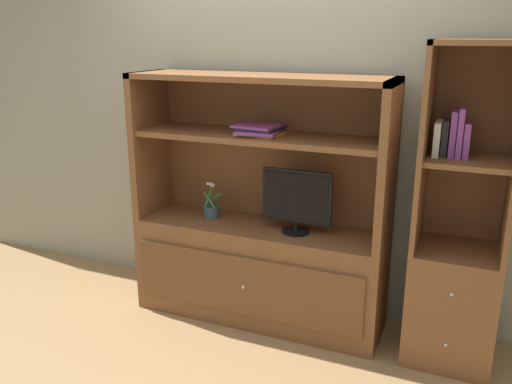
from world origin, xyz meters
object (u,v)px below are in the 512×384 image
(bookshelf_tall, at_px, (456,265))
(media_console, at_px, (259,246))
(upright_book_row, at_px, (453,136))
(potted_plant, at_px, (211,210))
(magazine_stack, at_px, (260,130))
(tv_monitor, at_px, (296,200))

(bookshelf_tall, bearing_deg, media_console, -179.86)
(bookshelf_tall, height_order, upright_book_row, bookshelf_tall)
(upright_book_row, bearing_deg, potted_plant, 179.25)
(magazine_stack, bearing_deg, potted_plant, 176.04)
(potted_plant, bearing_deg, upright_book_row, -0.75)
(magazine_stack, xyz_separation_m, upright_book_row, (1.16, 0.01, 0.04))
(bookshelf_tall, bearing_deg, upright_book_row, -174.15)
(upright_book_row, bearing_deg, magazine_stack, -179.70)
(tv_monitor, xyz_separation_m, upright_book_row, (0.90, 0.02, 0.47))
(bookshelf_tall, distance_m, upright_book_row, 0.77)
(tv_monitor, height_order, magazine_stack, magazine_stack)
(magazine_stack, xyz_separation_m, bookshelf_tall, (1.25, 0.02, -0.72))
(magazine_stack, relative_size, upright_book_row, 1.15)
(potted_plant, distance_m, upright_book_row, 1.66)
(tv_monitor, bearing_deg, bookshelf_tall, 1.84)
(potted_plant, height_order, bookshelf_tall, bookshelf_tall)
(magazine_stack, height_order, upright_book_row, upright_book_row)
(magazine_stack, bearing_deg, media_console, 115.76)
(potted_plant, xyz_separation_m, magazine_stack, (0.38, -0.03, 0.60))
(media_console, distance_m, tv_monitor, 0.46)
(potted_plant, relative_size, magazine_stack, 0.82)
(tv_monitor, bearing_deg, media_console, 173.89)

